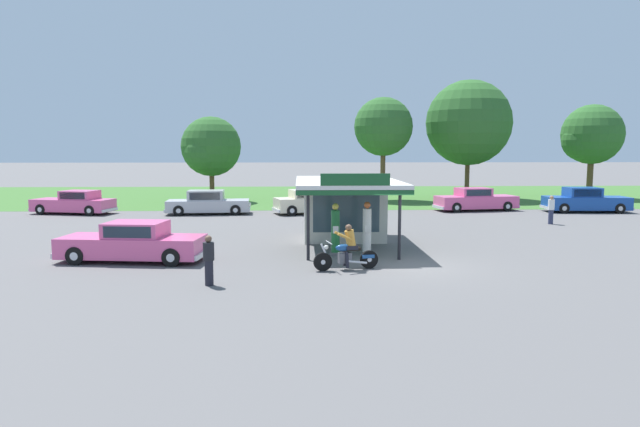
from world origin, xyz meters
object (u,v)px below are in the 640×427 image
object	(u,v)px
bystander_standing_back_lot	(551,209)
parked_car_back_row_far_left	(585,201)
gas_pump_nearside	(335,231)
bystander_leaning_by_kiosk	(209,259)
gas_pump_offside	(367,230)
featured_classic_sedan	(133,243)
parked_car_back_row_far_right	(74,203)
parked_car_back_row_centre_right	(208,203)
motorcycle_with_rider	(347,251)
parked_car_second_row_spare	(476,200)
parked_car_back_row_centre_left	(310,203)

from	to	relation	value
bystander_standing_back_lot	parked_car_back_row_far_left	bearing A→B (deg)	49.57
gas_pump_nearside	bystander_leaning_by_kiosk	world-z (taller)	gas_pump_nearside
gas_pump_offside	featured_classic_sedan	world-z (taller)	gas_pump_offside
parked_car_back_row_far_left	parked_car_back_row_far_right	xyz separation A→B (m)	(-33.20, 0.17, -0.04)
gas_pump_nearside	parked_car_back_row_far_left	distance (m)	22.49
gas_pump_offside	bystander_standing_back_lot	xyz separation A→B (m)	(11.22, 8.49, -0.13)
gas_pump_nearside	parked_car_back_row_far_left	xyz separation A→B (m)	(17.38, 14.26, -0.20)
featured_classic_sedan	bystander_leaning_by_kiosk	world-z (taller)	bystander_leaning_by_kiosk
featured_classic_sedan	parked_car_back_row_centre_right	world-z (taller)	parked_car_back_row_centre_right
motorcycle_with_rider	parked_car_back_row_centre_right	xyz separation A→B (m)	(-7.48, 16.77, 0.04)
gas_pump_offside	motorcycle_with_rider	bearing A→B (deg)	-109.80
featured_classic_sedan	parked_car_back_row_far_right	bearing A→B (deg)	118.09
motorcycle_with_rider	bystander_standing_back_lot	bearing A→B (deg)	42.72
motorcycle_with_rider	parked_car_back_row_centre_right	size ratio (longest dim) A/B	0.42
gas_pump_nearside	gas_pump_offside	xyz separation A→B (m)	(1.24, 0.00, 0.03)
parked_car_second_row_spare	bystander_leaning_by_kiosk	size ratio (longest dim) A/B	3.73
gas_pump_offside	parked_car_back_row_centre_right	size ratio (longest dim) A/B	0.38
bystander_standing_back_lot	bystander_leaning_by_kiosk	size ratio (longest dim) A/B	1.02
parked_car_second_row_spare	bystander_leaning_by_kiosk	world-z (taller)	bystander_leaning_by_kiosk
gas_pump_nearside	parked_car_back_row_centre_left	world-z (taller)	gas_pump_nearside
motorcycle_with_rider	parked_car_back_row_far_right	bearing A→B (deg)	132.95
motorcycle_with_rider	parked_car_back_row_far_left	distance (m)	24.20
motorcycle_with_rider	gas_pump_offside	bearing A→B (deg)	70.20
featured_classic_sedan	parked_car_back_row_far_left	xyz separation A→B (m)	(24.95, 15.27, 0.06)
bystander_leaning_by_kiosk	bystander_standing_back_lot	bearing A→B (deg)	38.76
motorcycle_with_rider	featured_classic_sedan	distance (m)	8.01
parked_car_second_row_spare	parked_car_back_row_far_left	xyz separation A→B (m)	(6.96, -1.10, 0.03)
gas_pump_nearside	parked_car_second_row_spare	xyz separation A→B (m)	(10.43, 15.37, -0.23)
parked_car_back_row_far_left	parked_car_back_row_centre_right	bearing A→B (deg)	-179.32
parked_car_back_row_centre_left	parked_car_back_row_centre_right	bearing A→B (deg)	-179.02
parked_car_back_row_far_right	bystander_leaning_by_kiosk	distance (m)	22.53
gas_pump_nearside	parked_car_back_row_far_right	distance (m)	21.41
gas_pump_nearside	parked_car_back_row_centre_left	xyz separation A→B (m)	(-0.72, 14.08, -0.23)
gas_pump_nearside	bystander_leaning_by_kiosk	bearing A→B (deg)	-130.60
parked_car_back_row_far_right	parked_car_back_row_centre_right	bearing A→B (deg)	-3.09
gas_pump_nearside	parked_car_back_row_far_left	size ratio (longest dim) A/B	0.37
parked_car_back_row_centre_right	parked_car_back_row_far_right	xyz separation A→B (m)	(-8.56, 0.46, -0.01)
gas_pump_offside	parked_car_second_row_spare	bearing A→B (deg)	59.14
motorcycle_with_rider	parked_car_second_row_spare	size ratio (longest dim) A/B	0.39
motorcycle_with_rider	parked_car_back_row_far_right	world-z (taller)	motorcycle_with_rider
parked_car_back_row_far_right	bystander_leaning_by_kiosk	size ratio (longest dim) A/B	3.54
parked_car_back_row_far_left	bystander_standing_back_lot	size ratio (longest dim) A/B	3.50
parked_car_back_row_centre_left	parked_car_back_row_far_right	size ratio (longest dim) A/B	0.93
bystander_leaning_by_kiosk	gas_pump_nearside	bearing A→B (deg)	49.40
motorcycle_with_rider	parked_car_back_row_centre_left	size ratio (longest dim) A/B	0.45
gas_pump_offside	parked_car_back_row_centre_left	distance (m)	14.22
featured_classic_sedan	gas_pump_nearside	bearing A→B (deg)	7.60
motorcycle_with_rider	parked_car_second_row_spare	bearing A→B (deg)	60.71
parked_car_back_row_far_right	featured_classic_sedan	bearing A→B (deg)	-61.91
bystander_standing_back_lot	motorcycle_with_rider	bearing A→B (deg)	-137.28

